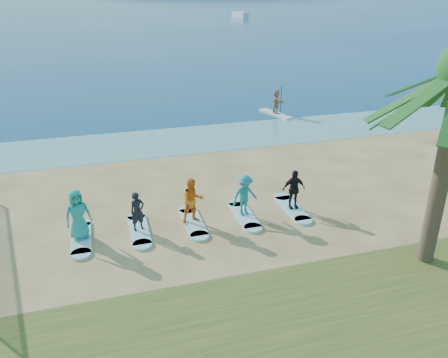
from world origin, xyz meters
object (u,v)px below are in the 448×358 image
object	(u,v)px
student_4	(294,189)
paddleboard	(276,114)
surfboard_1	(139,230)
student_0	(78,214)
paddleboarder	(276,101)
boat_offshore_b	(240,17)
surfboard_4	(292,208)
student_1	(137,211)
surfboard_2	(193,222)
surfboard_3	(244,215)
student_3	(245,195)
student_2	(193,201)
surfboard_0	(81,238)

from	to	relation	value
student_4	paddleboard	bearing A→B (deg)	72.15
surfboard_1	student_0	bearing A→B (deg)	180.00
surfboard_1	paddleboarder	bearing A→B (deg)	50.54
paddleboarder	boat_offshore_b	xyz separation A→B (m)	(28.12, 94.15, -0.96)
surfboard_4	student_4	distance (m)	0.87
student_1	student_0	bearing A→B (deg)	161.81
surfboard_2	surfboard_3	bearing A→B (deg)	0.00
surfboard_1	surfboard_3	world-z (taller)	same
paddleboarder	student_3	bearing A→B (deg)	150.67
surfboard_3	surfboard_1	bearing A→B (deg)	180.00
surfboard_1	surfboard_3	bearing A→B (deg)	0.00
paddleboard	student_3	world-z (taller)	student_3
paddleboarder	surfboard_1	world-z (taller)	paddleboarder
surfboard_4	student_3	bearing A→B (deg)	180.00
paddleboard	student_1	distance (m)	17.46
surfboard_2	surfboard_3	size ratio (longest dim) A/B	1.00
boat_offshore_b	student_3	xyz separation A→B (m)	(-35.02, -107.61, 0.94)
student_1	student_3	bearing A→B (deg)	-18.19
paddleboarder	surfboard_1	size ratio (longest dim) A/B	0.76
student_3	student_4	xyz separation A→B (m)	(2.09, 0.00, -0.02)
student_2	surfboard_4	world-z (taller)	student_2
student_0	surfboard_4	bearing A→B (deg)	-22.35
surfboard_1	student_3	distance (m)	4.28
paddleboarder	boat_offshore_b	bearing A→B (deg)	-18.83
paddleboard	surfboard_2	size ratio (longest dim) A/B	1.36
surfboard_3	surfboard_0	bearing A→B (deg)	180.00
student_3	student_2	bearing A→B (deg)	166.13
paddleboard	student_4	xyz separation A→B (m)	(-4.81, -13.46, 0.86)
boat_offshore_b	student_4	bearing A→B (deg)	-123.25
surfboard_3	surfboard_4	xyz separation A→B (m)	(2.09, 0.00, 0.00)
surfboard_2	boat_offshore_b	bearing A→B (deg)	70.97
surfboard_1	student_2	distance (m)	2.29
paddleboard	surfboard_1	bearing A→B (deg)	-147.77
paddleboarder	student_2	size ratio (longest dim) A/B	0.93
student_1	surfboard_2	xyz separation A→B (m)	(2.09, 0.00, -0.80)
surfboard_4	student_4	bearing A→B (deg)	0.00
surfboard_0	surfboard_4	bearing A→B (deg)	0.00
surfboard_3	student_3	size ratio (longest dim) A/B	1.30
surfboard_2	student_2	world-z (taller)	student_2
surfboard_1	surfboard_4	world-z (taller)	same
surfboard_1	student_4	size ratio (longest dim) A/B	1.33
paddleboard	paddleboarder	bearing A→B (deg)	0.00
boat_offshore_b	student_0	world-z (taller)	student_0
surfboard_4	boat_offshore_b	bearing A→B (deg)	72.99
student_0	student_2	world-z (taller)	student_0
surfboard_0	surfboard_4	xyz separation A→B (m)	(8.37, 0.00, 0.00)
boat_offshore_b	surfboard_3	bearing A→B (deg)	-124.27
student_2	surfboard_0	bearing A→B (deg)	173.53
surfboard_2	student_4	size ratio (longest dim) A/B	1.33
surfboard_0	student_2	size ratio (longest dim) A/B	1.23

